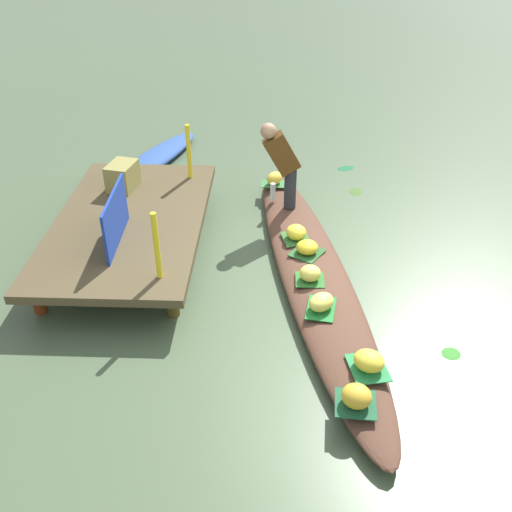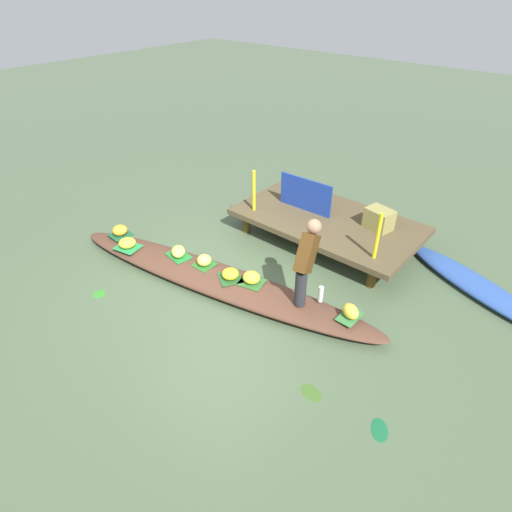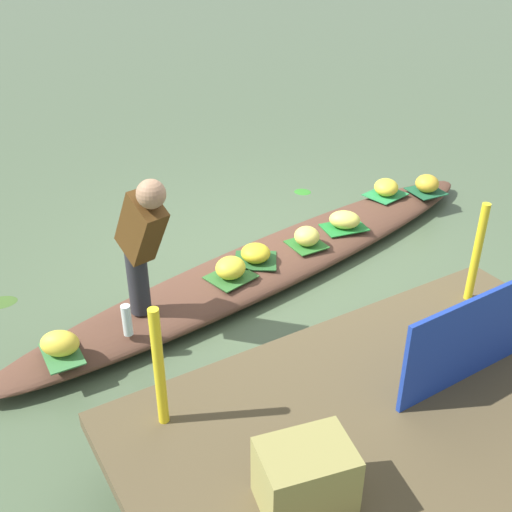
{
  "view_description": "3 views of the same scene",
  "coord_description": "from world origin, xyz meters",
  "px_view_note": "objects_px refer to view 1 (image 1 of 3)",
  "views": [
    {
      "loc": [
        -5.46,
        0.45,
        3.92
      ],
      "look_at": [
        0.08,
        0.66,
        0.27
      ],
      "focal_mm": 40.26,
      "sensor_mm": 36.0,
      "label": 1
    },
    {
      "loc": [
        3.85,
        -3.6,
        4.1
      ],
      "look_at": [
        0.47,
        0.4,
        0.54
      ],
      "focal_mm": 29.77,
      "sensor_mm": 36.0,
      "label": 2
    },
    {
      "loc": [
        2.65,
        4.1,
        3.0
      ],
      "look_at": [
        0.3,
        0.15,
        0.32
      ],
      "focal_mm": 43.8,
      "sensor_mm": 36.0,
      "label": 3
    }
  ],
  "objects_px": {
    "market_banner": "(116,218)",
    "water_bottle": "(273,192)",
    "moored_boat": "(153,160)",
    "banana_bunch_4": "(321,302)",
    "vendor_person": "(282,161)",
    "banana_bunch_5": "(307,247)",
    "banana_bunch_6": "(357,396)",
    "vendor_boat": "(313,273)",
    "produce_crate": "(123,176)",
    "banana_bunch_1": "(369,361)",
    "banana_bunch_0": "(310,273)",
    "banana_bunch_2": "(296,232)",
    "banana_bunch_3": "(274,178)"
  },
  "relations": [
    {
      "from": "market_banner",
      "to": "vendor_boat",
      "type": "bearing_deg",
      "value": -93.93
    },
    {
      "from": "vendor_boat",
      "to": "water_bottle",
      "type": "xyz_separation_m",
      "value": [
        1.59,
        0.49,
        0.23
      ]
    },
    {
      "from": "market_banner",
      "to": "banana_bunch_6",
      "type": "bearing_deg",
      "value": -132.6
    },
    {
      "from": "water_bottle",
      "to": "banana_bunch_1",
      "type": "bearing_deg",
      "value": -164.3
    },
    {
      "from": "banana_bunch_4",
      "to": "produce_crate",
      "type": "distance_m",
      "value": 3.38
    },
    {
      "from": "banana_bunch_5",
      "to": "water_bottle",
      "type": "xyz_separation_m",
      "value": [
        1.33,
        0.42,
        0.04
      ]
    },
    {
      "from": "moored_boat",
      "to": "banana_bunch_4",
      "type": "height_order",
      "value": "banana_bunch_4"
    },
    {
      "from": "banana_bunch_3",
      "to": "banana_bunch_4",
      "type": "bearing_deg",
      "value": -169.88
    },
    {
      "from": "banana_bunch_1",
      "to": "banana_bunch_6",
      "type": "xyz_separation_m",
      "value": [
        -0.43,
        0.16,
        0.01
      ]
    },
    {
      "from": "banana_bunch_6",
      "to": "vendor_boat",
      "type": "bearing_deg",
      "value": 7.18
    },
    {
      "from": "moored_boat",
      "to": "banana_bunch_1",
      "type": "height_order",
      "value": "banana_bunch_1"
    },
    {
      "from": "banana_bunch_5",
      "to": "vendor_person",
      "type": "distance_m",
      "value": 1.31
    },
    {
      "from": "banana_bunch_5",
      "to": "banana_bunch_6",
      "type": "distance_m",
      "value": 2.35
    },
    {
      "from": "banana_bunch_2",
      "to": "banana_bunch_4",
      "type": "xyz_separation_m",
      "value": [
        -1.37,
        -0.23,
        -0.01
      ]
    },
    {
      "from": "banana_bunch_1",
      "to": "banana_bunch_6",
      "type": "height_order",
      "value": "banana_bunch_6"
    },
    {
      "from": "banana_bunch_2",
      "to": "water_bottle",
      "type": "bearing_deg",
      "value": 16.47
    },
    {
      "from": "banana_bunch_4",
      "to": "vendor_person",
      "type": "distance_m",
      "value": 2.29
    },
    {
      "from": "water_bottle",
      "to": "market_banner",
      "type": "relative_size",
      "value": 0.24
    },
    {
      "from": "banana_bunch_5",
      "to": "banana_bunch_6",
      "type": "xyz_separation_m",
      "value": [
        -2.33,
        -0.33,
        0.02
      ]
    },
    {
      "from": "vendor_person",
      "to": "produce_crate",
      "type": "xyz_separation_m",
      "value": [
        0.05,
        2.11,
        -0.28
      ]
    },
    {
      "from": "market_banner",
      "to": "produce_crate",
      "type": "distance_m",
      "value": 1.36
    },
    {
      "from": "vendor_boat",
      "to": "banana_bunch_1",
      "type": "relative_size",
      "value": 19.12
    },
    {
      "from": "banana_bunch_3",
      "to": "banana_bunch_0",
      "type": "bearing_deg",
      "value": -169.96
    },
    {
      "from": "vendor_boat",
      "to": "banana_bunch_4",
      "type": "distance_m",
      "value": 0.82
    },
    {
      "from": "produce_crate",
      "to": "banana_bunch_0",
      "type": "bearing_deg",
      "value": -125.09
    },
    {
      "from": "vendor_person",
      "to": "water_bottle",
      "type": "xyz_separation_m",
      "value": [
        0.21,
        0.11,
        -0.56
      ]
    },
    {
      "from": "moored_boat",
      "to": "water_bottle",
      "type": "distance_m",
      "value": 2.53
    },
    {
      "from": "market_banner",
      "to": "produce_crate",
      "type": "bearing_deg",
      "value": 8.8
    },
    {
      "from": "banana_bunch_0",
      "to": "banana_bunch_3",
      "type": "xyz_separation_m",
      "value": [
        2.36,
        0.42,
        0.0
      ]
    },
    {
      "from": "banana_bunch_1",
      "to": "banana_bunch_4",
      "type": "bearing_deg",
      "value": 24.11
    },
    {
      "from": "banana_bunch_0",
      "to": "banana_bunch_3",
      "type": "bearing_deg",
      "value": 10.04
    },
    {
      "from": "vendor_person",
      "to": "moored_boat",
      "type": "bearing_deg",
      "value": 49.51
    },
    {
      "from": "banana_bunch_4",
      "to": "banana_bunch_5",
      "type": "distance_m",
      "value": 1.06
    },
    {
      "from": "banana_bunch_3",
      "to": "banana_bunch_4",
      "type": "height_order",
      "value": "banana_bunch_3"
    },
    {
      "from": "vendor_boat",
      "to": "market_banner",
      "type": "relative_size",
      "value": 5.16
    },
    {
      "from": "banana_bunch_1",
      "to": "banana_bunch_5",
      "type": "relative_size",
      "value": 1.1
    },
    {
      "from": "moored_boat",
      "to": "banana_bunch_4",
      "type": "distance_m",
      "value": 4.68
    },
    {
      "from": "vendor_boat",
      "to": "banana_bunch_4",
      "type": "height_order",
      "value": "banana_bunch_4"
    },
    {
      "from": "market_banner",
      "to": "water_bottle",
      "type": "bearing_deg",
      "value": -51.19
    },
    {
      "from": "vendor_person",
      "to": "produce_crate",
      "type": "relative_size",
      "value": 2.71
    },
    {
      "from": "banana_bunch_1",
      "to": "produce_crate",
      "type": "distance_m",
      "value": 4.23
    },
    {
      "from": "moored_boat",
      "to": "banana_bunch_4",
      "type": "relative_size",
      "value": 8.6
    },
    {
      "from": "vendor_person",
      "to": "market_banner",
      "type": "distance_m",
      "value": 2.27
    },
    {
      "from": "banana_bunch_2",
      "to": "produce_crate",
      "type": "xyz_separation_m",
      "value": [
        0.85,
        2.3,
        0.31
      ]
    },
    {
      "from": "banana_bunch_6",
      "to": "market_banner",
      "type": "height_order",
      "value": "market_banner"
    },
    {
      "from": "vendor_boat",
      "to": "moored_boat",
      "type": "distance_m",
      "value": 4.0
    },
    {
      "from": "water_bottle",
      "to": "market_banner",
      "type": "xyz_separation_m",
      "value": [
        -1.5,
        1.75,
        0.4
      ]
    },
    {
      "from": "water_bottle",
      "to": "banana_bunch_2",
      "type": "bearing_deg",
      "value": -163.53
    },
    {
      "from": "vendor_boat",
      "to": "banana_bunch_6",
      "type": "relative_size",
      "value": 21.07
    },
    {
      "from": "banana_bunch_0",
      "to": "vendor_person",
      "type": "height_order",
      "value": "vendor_person"
    }
  ]
}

